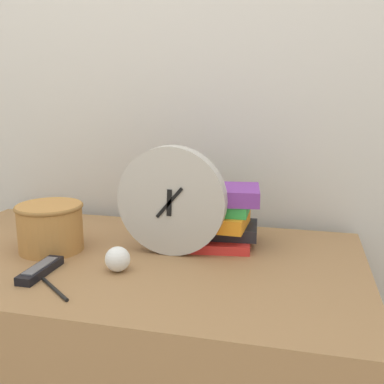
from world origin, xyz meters
name	(u,v)px	position (x,y,z in m)	size (l,w,h in m)	color
wall_back	(171,78)	(0.00, 0.77, 1.20)	(6.00, 0.04, 2.40)	beige
desk	(132,376)	(0.00, 0.35, 0.36)	(1.24, 0.70, 0.73)	olive
desk_clock	(172,201)	(0.11, 0.40, 0.87)	(0.29, 0.05, 0.29)	#B7B2A8
book_stack	(214,216)	(0.20, 0.50, 0.81)	(0.28, 0.21, 0.17)	red
basket	(50,225)	(-0.22, 0.34, 0.80)	(0.18, 0.18, 0.13)	#B27A3D
tv_remote	(40,270)	(-0.16, 0.19, 0.74)	(0.04, 0.15, 0.02)	black
crumpled_paper_ball	(118,259)	(0.02, 0.25, 0.76)	(0.06, 0.06, 0.06)	white
pen	(55,289)	(-0.08, 0.11, 0.73)	(0.11, 0.09, 0.01)	black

